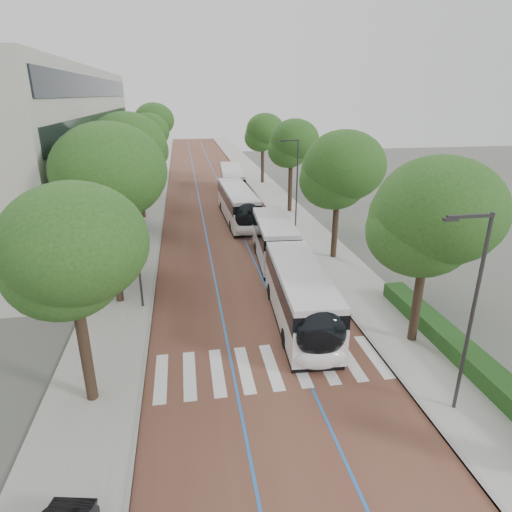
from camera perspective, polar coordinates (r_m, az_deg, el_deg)
The scene contains 19 objects.
ground at distance 19.58m, azimuth 2.08°, elevation -16.27°, with size 160.00×160.00×0.00m, color #51544C.
road at distance 56.62m, azimuth -6.16°, elevation 8.64°, with size 11.00×140.00×0.02m, color brown.
sidewalk_left at distance 56.67m, azimuth -13.83°, elevation 8.23°, with size 4.00×140.00×0.12m, color #9C9994.
sidewalk_right at distance 57.53m, azimuth 1.40°, elevation 9.00°, with size 4.00×140.00×0.12m, color #9C9994.
kerb_left at distance 56.56m, azimuth -11.89°, elevation 8.36°, with size 0.20×140.00×0.14m, color gray.
kerb_right at distance 57.21m, azimuth -0.50°, elevation 8.94°, with size 0.20×140.00×0.14m, color gray.
zebra_crossing at distance 20.39m, azimuth 2.07°, elevation -14.49°, with size 10.55×3.60×0.01m.
lane_line_left at distance 56.55m, azimuth -7.80°, elevation 8.57°, with size 0.12×126.00×0.01m, color blue.
lane_line_right at distance 56.73m, azimuth -4.53°, elevation 8.73°, with size 0.12×126.00×0.01m, color blue.
office_building at distance 46.46m, azimuth -30.71°, elevation 12.04°, with size 18.11×40.00×14.00m.
hedge at distance 22.67m, azimuth 25.74°, elevation -11.35°, with size 1.20×14.00×0.80m, color #1B4417.
streetlight_near at distance 17.25m, azimuth 26.68°, elevation -5.44°, with size 1.82×0.20×8.00m.
streetlight_far at distance 39.20m, azimuth 5.25°, elevation 10.44°, with size 1.82×0.20×8.00m.
lamp_post_left at distance 24.68m, azimuth -15.69°, elevation 1.86°, with size 0.14×0.14×8.00m, color #303032.
trees_left at distance 41.36m, azimuth -15.86°, elevation 13.41°, with size 6.15×60.61×10.08m.
trees_right at distance 36.54m, azimuth 8.16°, elevation 12.26°, with size 5.85×47.48×8.97m.
lead_bus at distance 26.60m, azimuth 4.21°, elevation -1.75°, with size 3.66×18.52×3.20m.
bus_queued_0 at distance 42.04m, azimuth -2.40°, elevation 6.76°, with size 2.85×12.46×3.20m.
bus_queued_1 at distance 53.67m, azimuth -3.21°, elevation 9.82°, with size 3.28×12.53×3.20m.
Camera 1 is at (-3.29, -15.28, 11.79)m, focal length 30.00 mm.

